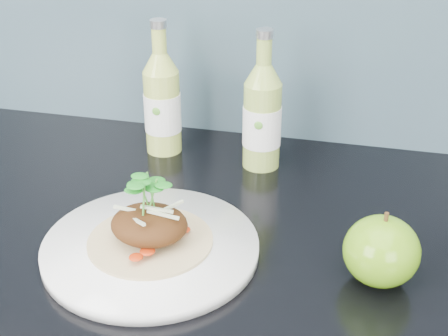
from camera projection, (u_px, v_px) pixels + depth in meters
The scene contains 5 objects.
dinner_plate at pixel (151, 247), 0.78m from camera, with size 0.33×0.33×0.02m.
pork_taco at pixel (149, 223), 0.77m from camera, with size 0.16×0.16×0.10m.
green_apple at pixel (381, 251), 0.72m from camera, with size 0.12×0.12×0.09m.
cider_bottle_left at pixel (162, 103), 1.01m from camera, with size 0.08×0.08×0.22m.
cider_bottle_right at pixel (262, 117), 0.96m from camera, with size 0.07×0.07×0.22m.
Camera 1 is at (0.18, 0.99, 1.36)m, focal length 50.00 mm.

